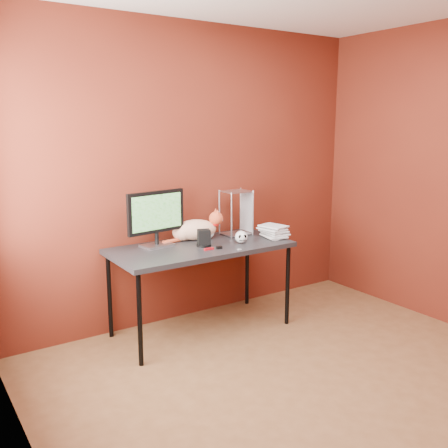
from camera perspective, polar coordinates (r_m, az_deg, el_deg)
room at (r=3.06m, az=13.06°, el=5.38°), size 3.52×3.52×2.61m
desk at (r=4.17m, az=-2.65°, el=-3.13°), size 1.50×0.70×0.75m
monitor at (r=4.10m, az=-7.76°, el=0.94°), size 0.53×0.21×0.46m
cat at (r=4.34m, az=-3.27°, el=-0.62°), size 0.56×0.30×0.26m
skull_mug at (r=4.22m, az=1.99°, el=-1.48°), size 0.11×0.12×0.10m
speaker at (r=4.11m, az=-2.31°, el=-1.67°), size 0.12×0.12×0.14m
book_stack at (r=4.33m, az=4.89°, el=5.92°), size 0.22×0.27×1.16m
wire_rack at (r=4.50m, az=1.40°, el=1.32°), size 0.25×0.21×0.41m
pocket_knife at (r=4.01m, az=-1.74°, el=-2.86°), size 0.08×0.02×0.02m
black_gadget at (r=4.04m, az=-0.55°, el=-2.70°), size 0.05×0.03×0.02m
washer at (r=4.02m, az=1.77°, el=-2.92°), size 0.04×0.04×0.00m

